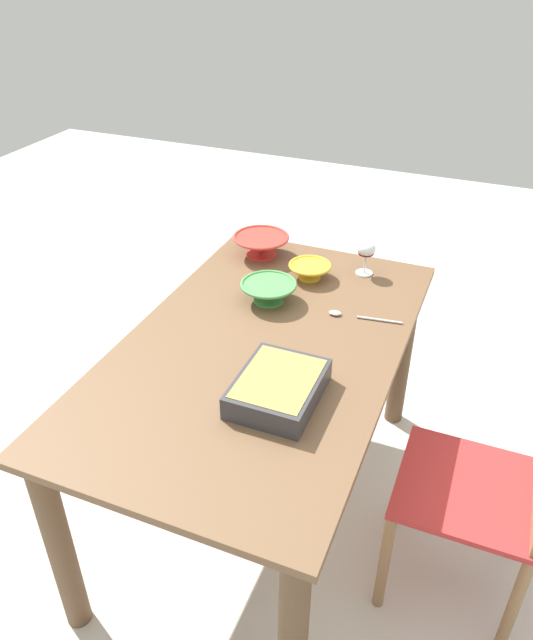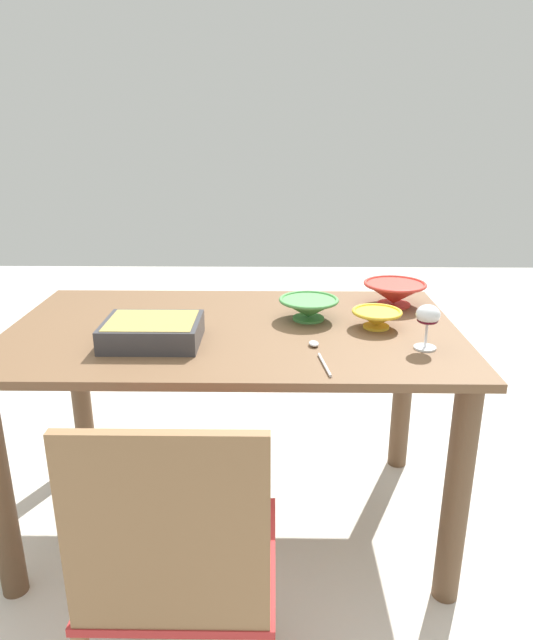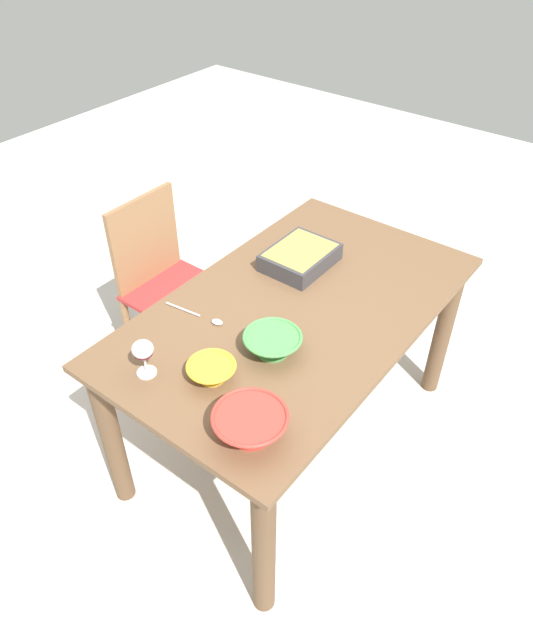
# 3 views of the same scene
# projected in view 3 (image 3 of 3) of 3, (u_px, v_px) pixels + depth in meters

# --- Properties ---
(ground_plane) EXTENTS (8.00, 8.00, 0.00)m
(ground_plane) POSITION_uv_depth(u_px,v_px,m) (291.00, 435.00, 2.69)
(ground_plane) COLOR beige
(dining_table) EXTENTS (1.49, 0.88, 0.76)m
(dining_table) POSITION_uv_depth(u_px,v_px,m) (295.00, 335.00, 2.30)
(dining_table) COLOR brown
(dining_table) RESTS_ON ground_plane
(chair) EXTENTS (0.41, 0.42, 0.89)m
(chair) POSITION_uv_depth(u_px,v_px,m) (166.00, 281.00, 2.79)
(chair) COLOR #B22D2D
(chair) RESTS_ON ground_plane
(wine_glass) EXTENTS (0.07, 0.07, 0.14)m
(wine_glass) POSITION_uv_depth(u_px,v_px,m) (143.00, 352.00, 1.87)
(wine_glass) COLOR white
(wine_glass) RESTS_ON dining_table
(casserole_dish) EXTENTS (0.29, 0.23, 0.07)m
(casserole_dish) POSITION_uv_depth(u_px,v_px,m) (300.00, 256.00, 2.39)
(casserole_dish) COLOR #38383D
(casserole_dish) RESTS_ON dining_table
(mixing_bowl) EXTENTS (0.17, 0.17, 0.06)m
(mixing_bowl) POSITION_uv_depth(u_px,v_px,m) (211.00, 370.00, 1.89)
(mixing_bowl) COLOR yellow
(mixing_bowl) RESTS_ON dining_table
(small_bowl) EXTENTS (0.21, 0.21, 0.08)m
(small_bowl) POSITION_uv_depth(u_px,v_px,m) (273.00, 343.00, 1.98)
(small_bowl) COLOR #4C994C
(small_bowl) RESTS_ON dining_table
(serving_bowl) EXTENTS (0.23, 0.23, 0.09)m
(serving_bowl) POSITION_uv_depth(u_px,v_px,m) (250.00, 424.00, 1.70)
(serving_bowl) COLOR red
(serving_bowl) RESTS_ON dining_table
(serving_spoon) EXTENTS (0.05, 0.26, 0.01)m
(serving_spoon) POSITION_uv_depth(u_px,v_px,m) (205.00, 317.00, 2.15)
(serving_spoon) COLOR silver
(serving_spoon) RESTS_ON dining_table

